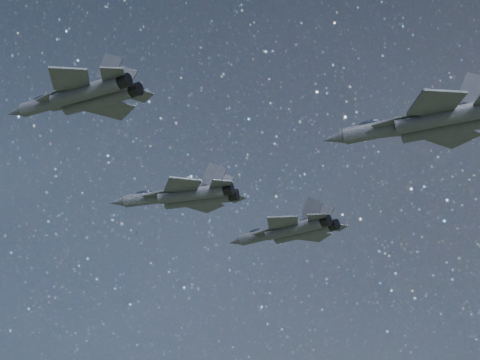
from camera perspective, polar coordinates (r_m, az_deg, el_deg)
The scene contains 4 objects.
jet_lead at distance 93.27m, azimuth -4.37°, elevation -1.23°, with size 18.17×12.18×4.59m.
jet_left at distance 92.58m, azimuth 3.89°, elevation -3.92°, with size 16.65×11.86×4.25m.
jet_right at distance 67.51m, azimuth -12.18°, elevation 6.38°, with size 15.11×10.44×3.79m.
jet_slot at distance 73.81m, azimuth 14.56°, elevation 4.38°, with size 19.30×13.28×4.84m.
Camera 1 is at (47.05, -58.82, 122.66)m, focal length 55.00 mm.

